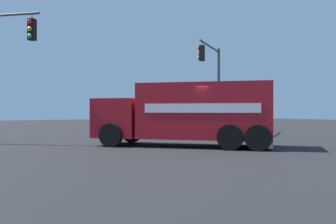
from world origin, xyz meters
The scene contains 3 objects.
ground_plane centered at (0.00, 0.00, 0.00)m, with size 100.00×100.00×0.00m, color black.
delivery_truck centered at (0.35, 0.62, 1.40)m, with size 7.49×6.66×2.67m.
traffic_light_primary centered at (6.66, -6.82, 3.99)m, with size 2.72×4.16×6.01m.
Camera 1 is at (-12.02, 10.87, 1.52)m, focal length 40.08 mm.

